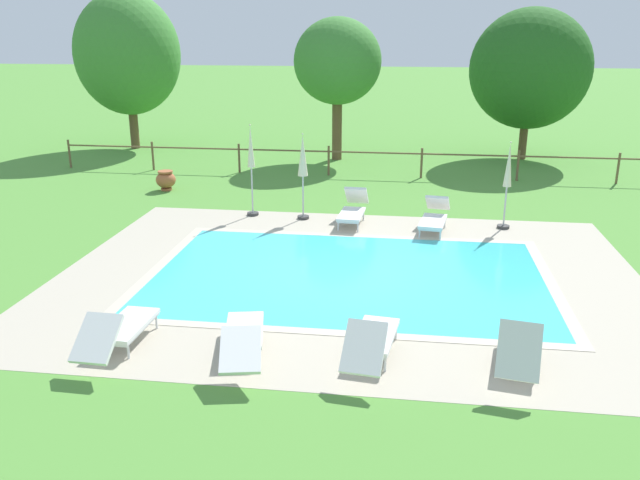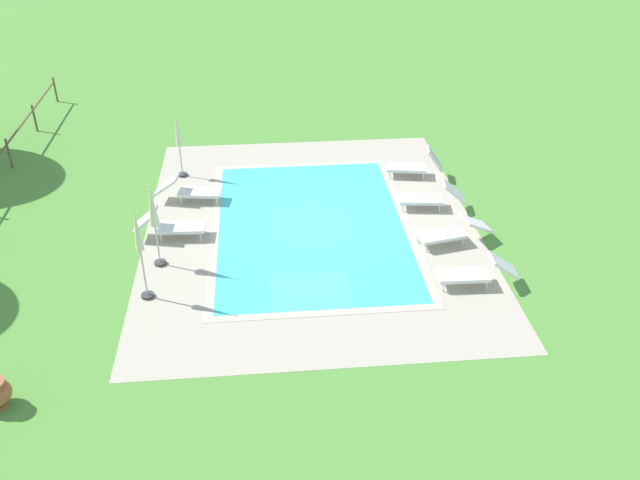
# 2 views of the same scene
# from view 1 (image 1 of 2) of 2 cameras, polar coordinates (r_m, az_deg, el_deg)

# --- Properties ---
(ground_plane) EXTENTS (160.00, 160.00, 0.00)m
(ground_plane) POSITION_cam_1_polar(r_m,az_deg,el_deg) (13.83, 2.50, -3.12)
(ground_plane) COLOR #518E38
(pool_deck_paving) EXTENTS (12.26, 9.47, 0.01)m
(pool_deck_paving) POSITION_cam_1_polar(r_m,az_deg,el_deg) (13.83, 2.50, -3.10)
(pool_deck_paving) COLOR #B2A893
(pool_deck_paving) RESTS_ON ground
(swimming_pool_water) EXTENTS (8.11, 5.31, 0.01)m
(swimming_pool_water) POSITION_cam_1_polar(r_m,az_deg,el_deg) (13.83, 2.50, -3.10)
(swimming_pool_water) COLOR #42CCD6
(swimming_pool_water) RESTS_ON ground
(pool_coping_rim) EXTENTS (8.59, 5.79, 0.01)m
(pool_coping_rim) POSITION_cam_1_polar(r_m,az_deg,el_deg) (13.82, 2.50, -3.08)
(pool_coping_rim) COLOR #C0B59F
(pool_coping_rim) RESTS_ON ground
(sun_lounger_north_near_steps) EXTENTS (0.89, 2.07, 0.82)m
(sun_lounger_north_near_steps) POSITION_cam_1_polar(r_m,az_deg,el_deg) (17.06, 9.99, 2.06)
(sun_lounger_north_near_steps) COLOR white
(sun_lounger_north_near_steps) RESTS_ON ground
(sun_lounger_north_mid) EXTENTS (0.91, 1.89, 1.02)m
(sun_lounger_north_mid) POSITION_cam_1_polar(r_m,az_deg,el_deg) (10.41, 17.04, -8.99)
(sun_lounger_north_mid) COLOR white
(sun_lounger_north_mid) RESTS_ON ground
(sun_lounger_north_far) EXTENTS (0.71, 1.99, 0.89)m
(sun_lounger_north_far) POSITION_cam_1_polar(r_m,az_deg,el_deg) (17.47, 2.91, 2.73)
(sun_lounger_north_far) COLOR white
(sun_lounger_north_far) RESTS_ON ground
(sun_lounger_north_end) EXTENTS (1.00, 2.15, 0.72)m
(sun_lounger_north_end) POSITION_cam_1_polar(r_m,az_deg,el_deg) (10.46, -6.74, -8.39)
(sun_lounger_north_end) COLOR white
(sun_lounger_north_end) RESTS_ON ground
(sun_lounger_south_near_corner) EXTENTS (0.66, 2.02, 0.83)m
(sun_lounger_south_near_corner) POSITION_cam_1_polar(r_m,az_deg,el_deg) (11.07, -17.19, -7.48)
(sun_lounger_south_near_corner) COLOR white
(sun_lounger_south_near_corner) RESTS_ON ground
(sun_lounger_south_mid) EXTENTS (0.83, 2.02, 0.88)m
(sun_lounger_south_mid) POSITION_cam_1_polar(r_m,az_deg,el_deg) (10.27, 4.60, -8.69)
(sun_lounger_south_mid) COLOR white
(sun_lounger_south_mid) RESTS_ON ground
(patio_umbrella_closed_row_west) EXTENTS (0.32, 0.32, 2.29)m
(patio_umbrella_closed_row_west) POSITION_cam_1_polar(r_m,az_deg,el_deg) (17.37, 16.15, 5.51)
(patio_umbrella_closed_row_west) COLOR #383838
(patio_umbrella_closed_row_west) RESTS_ON ground
(patio_umbrella_closed_row_mid_west) EXTENTS (0.32, 0.32, 2.54)m
(patio_umbrella_closed_row_mid_west) POSITION_cam_1_polar(r_m,az_deg,el_deg) (17.98, -6.06, 7.13)
(patio_umbrella_closed_row_mid_west) COLOR #383838
(patio_umbrella_closed_row_mid_west) RESTS_ON ground
(patio_umbrella_closed_row_centre) EXTENTS (0.32, 0.32, 2.36)m
(patio_umbrella_closed_row_centre) POSITION_cam_1_polar(r_m,az_deg,el_deg) (17.55, -1.52, 6.87)
(patio_umbrella_closed_row_centre) COLOR #383838
(patio_umbrella_closed_row_centre) RESTS_ON ground
(terracotta_urn_near_fence) EXTENTS (0.63, 0.63, 0.64)m
(terracotta_urn_near_fence) POSITION_cam_1_polar(r_m,az_deg,el_deg) (21.63, -13.37, 5.16)
(terracotta_urn_near_fence) COLOR #A85B38
(terracotta_urn_near_fence) RESTS_ON ground
(perimeter_fence) EXTENTS (22.94, 0.08, 1.05)m
(perimeter_fence) POSITION_cam_1_polar(r_m,az_deg,el_deg) (23.07, 4.83, 7.25)
(perimeter_fence) COLOR brown
(perimeter_fence) RESTS_ON ground
(tree_far_west) EXTENTS (4.38, 4.38, 6.50)m
(tree_far_west) POSITION_cam_1_polar(r_m,az_deg,el_deg) (29.49, -16.52, 15.36)
(tree_far_west) COLOR brown
(tree_far_west) RESTS_ON ground
(tree_west_mid) EXTENTS (4.61, 4.61, 5.80)m
(tree_west_mid) POSITION_cam_1_polar(r_m,az_deg,el_deg) (27.16, 17.93, 14.07)
(tree_west_mid) COLOR brown
(tree_west_mid) RESTS_ON ground
(tree_centre) EXTENTS (3.37, 3.37, 5.44)m
(tree_centre) POSITION_cam_1_polar(r_m,az_deg,el_deg) (25.84, 1.55, 15.35)
(tree_centre) COLOR brown
(tree_centre) RESTS_ON ground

